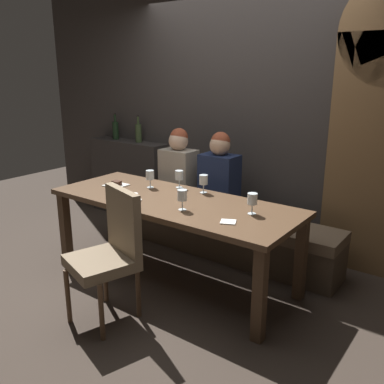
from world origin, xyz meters
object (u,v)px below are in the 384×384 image
at_px(wine_glass_far_left, 179,176).
at_px(wine_bottle_dark_red, 116,130).
at_px(wine_glass_end_left, 204,180).
at_px(wine_bottle_pale_label, 138,132).
at_px(diner_redhead, 179,168).
at_px(dining_table, 172,209).
at_px(wine_glass_near_right, 252,200).
at_px(espresso_cup, 134,198).
at_px(banquette_bench, 217,231).
at_px(diner_bearded, 219,174).
at_px(chair_near_side, 111,247).
at_px(wine_glass_center_front, 182,196).
at_px(dessert_plate, 116,184).
at_px(wine_glass_center_back, 150,176).

bearing_deg(wine_glass_far_left, wine_bottle_dark_red, 155.45).
bearing_deg(wine_glass_end_left, wine_bottle_pale_label, 153.64).
bearing_deg(wine_bottle_dark_red, diner_redhead, -15.81).
relative_size(dining_table, diner_redhead, 2.81).
bearing_deg(wine_bottle_dark_red, wine_glass_near_right, -21.42).
bearing_deg(espresso_cup, banquette_bench, 75.71).
bearing_deg(wine_bottle_pale_label, wine_bottle_dark_red, 179.98).
distance_m(diner_bearded, wine_glass_end_left, 0.40).
distance_m(chair_near_side, wine_bottle_pale_label, 2.31).
relative_size(wine_glass_center_front, dessert_plate, 0.86).
height_order(chair_near_side, diner_redhead, diner_redhead).
relative_size(banquette_bench, espresso_cup, 20.83).
distance_m(dining_table, wine_bottle_dark_red, 2.10).
height_order(banquette_bench, chair_near_side, chair_near_side).
bearing_deg(banquette_bench, dessert_plate, -135.46).
xyz_separation_m(diner_bearded, wine_glass_center_back, (-0.41, -0.55, 0.03)).
bearing_deg(espresso_cup, diner_redhead, 104.52).
height_order(banquette_bench, wine_bottle_dark_red, wine_bottle_dark_red).
distance_m(banquette_bench, wine_glass_center_back, 0.91).
xyz_separation_m(dining_table, espresso_cup, (-0.23, -0.22, 0.11)).
xyz_separation_m(chair_near_side, wine_glass_far_left, (-0.19, 1.05, 0.29)).
bearing_deg(diner_bearded, banquette_bench, -140.03).
height_order(diner_redhead, wine_glass_center_front, diner_redhead).
bearing_deg(wine_glass_center_front, wine_glass_near_right, 26.32).
height_order(diner_redhead, wine_bottle_dark_red, wine_bottle_dark_red).
height_order(wine_glass_near_right, wine_glass_center_front, same).
relative_size(wine_glass_far_left, wine_glass_center_back, 1.00).
relative_size(diner_bearded, wine_glass_center_front, 4.77).
bearing_deg(wine_glass_end_left, wine_glass_far_left, 179.52).
distance_m(banquette_bench, wine_glass_far_left, 0.75).
xyz_separation_m(wine_glass_center_back, wine_glass_end_left, (0.50, 0.15, 0.00)).
relative_size(diner_bearded, wine_bottle_dark_red, 2.40).
height_order(wine_glass_center_back, espresso_cup, wine_glass_center_back).
relative_size(dining_table, wine_bottle_dark_red, 6.75).
relative_size(wine_glass_near_right, dessert_plate, 0.86).
distance_m(diner_bearded, dessert_plate, 0.99).
relative_size(wine_bottle_pale_label, wine_glass_center_back, 1.99).
distance_m(banquette_bench, espresso_cup, 1.09).
bearing_deg(banquette_bench, chair_near_side, -89.54).
height_order(wine_bottle_pale_label, wine_glass_center_back, wine_bottle_pale_label).
bearing_deg(diner_redhead, wine_glass_center_back, -82.64).
bearing_deg(diner_bearded, wine_glass_end_left, -77.65).
relative_size(wine_glass_near_right, wine_glass_center_back, 1.00).
relative_size(wine_glass_center_front, wine_glass_end_left, 1.00).
distance_m(dining_table, chair_near_side, 0.73).
height_order(chair_near_side, wine_glass_center_front, chair_near_side).
relative_size(dining_table, wine_glass_far_left, 13.41).
xyz_separation_m(wine_glass_center_front, espresso_cup, (-0.47, -0.05, -0.09)).
distance_m(diner_bearded, wine_glass_center_front, 0.91).
distance_m(chair_near_side, diner_redhead, 1.50).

